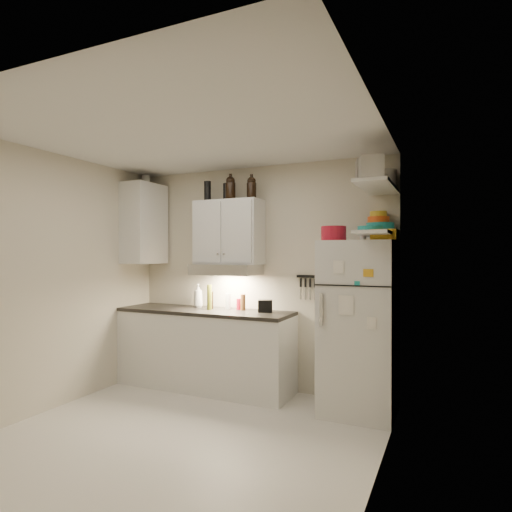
% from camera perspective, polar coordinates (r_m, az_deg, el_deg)
% --- Properties ---
extents(floor, '(3.20, 3.00, 0.02)m').
position_cam_1_polar(floor, '(4.05, -9.28, -22.70)').
color(floor, silver).
rests_on(floor, ground).
extents(ceiling, '(3.20, 3.00, 0.02)m').
position_cam_1_polar(ceiling, '(3.87, -9.31, 15.84)').
color(ceiling, silver).
rests_on(ceiling, ground).
extents(back_wall, '(3.20, 0.02, 2.60)m').
position_cam_1_polar(back_wall, '(5.06, 0.31, -2.80)').
color(back_wall, beige).
rests_on(back_wall, ground).
extents(left_wall, '(0.02, 3.00, 2.60)m').
position_cam_1_polar(left_wall, '(4.82, -25.39, -2.97)').
color(left_wall, beige).
rests_on(left_wall, ground).
extents(right_wall, '(0.02, 3.00, 2.60)m').
position_cam_1_polar(right_wall, '(3.14, 15.96, -4.68)').
color(right_wall, beige).
rests_on(right_wall, ground).
extents(base_cabinet, '(2.10, 0.60, 0.88)m').
position_cam_1_polar(base_cabinet, '(5.16, -6.86, -12.39)').
color(base_cabinet, silver).
rests_on(base_cabinet, floor).
extents(countertop, '(2.10, 0.62, 0.04)m').
position_cam_1_polar(countertop, '(5.08, -6.86, -7.32)').
color(countertop, black).
rests_on(countertop, base_cabinet).
extents(upper_cabinet, '(0.80, 0.33, 0.75)m').
position_cam_1_polar(upper_cabinet, '(5.04, -3.63, 3.16)').
color(upper_cabinet, silver).
rests_on(upper_cabinet, back_wall).
extents(side_cabinet, '(0.33, 0.55, 1.00)m').
position_cam_1_polar(side_cabinet, '(5.56, -14.69, 4.17)').
color(side_cabinet, silver).
rests_on(side_cabinet, left_wall).
extents(range_hood, '(0.76, 0.46, 0.12)m').
position_cam_1_polar(range_hood, '(4.98, -3.99, -1.81)').
color(range_hood, silver).
rests_on(range_hood, back_wall).
extents(fridge, '(0.70, 0.68, 1.70)m').
position_cam_1_polar(fridge, '(4.39, 13.56, -9.18)').
color(fridge, silver).
rests_on(fridge, floor).
extents(shelf_hi, '(0.30, 0.95, 0.03)m').
position_cam_1_polar(shelf_hi, '(4.21, 15.93, 8.85)').
color(shelf_hi, silver).
rests_on(shelf_hi, right_wall).
extents(shelf_lo, '(0.30, 0.95, 0.03)m').
position_cam_1_polar(shelf_lo, '(4.17, 15.92, 2.86)').
color(shelf_lo, silver).
rests_on(shelf_lo, right_wall).
extents(knife_strip, '(0.42, 0.02, 0.03)m').
position_cam_1_polar(knife_strip, '(4.79, 7.84, -2.73)').
color(knife_strip, black).
rests_on(knife_strip, back_wall).
extents(dutch_oven, '(0.31, 0.31, 0.14)m').
position_cam_1_polar(dutch_oven, '(4.28, 10.30, 2.96)').
color(dutch_oven, '#A91327').
rests_on(dutch_oven, fridge).
extents(book_stack, '(0.23, 0.29, 0.10)m').
position_cam_1_polar(book_stack, '(4.15, 16.85, 2.71)').
color(book_stack, gold).
rests_on(book_stack, fridge).
extents(spice_jar, '(0.06, 0.06, 0.10)m').
position_cam_1_polar(spice_jar, '(4.27, 14.08, 2.67)').
color(spice_jar, silver).
rests_on(spice_jar, fridge).
extents(stock_pot, '(0.33, 0.33, 0.20)m').
position_cam_1_polar(stock_pot, '(4.54, 16.57, 9.66)').
color(stock_pot, silver).
rests_on(stock_pot, shelf_hi).
extents(tin_a, '(0.27, 0.26, 0.22)m').
position_cam_1_polar(tin_a, '(4.15, 14.77, 10.77)').
color(tin_a, '#AAAAAD').
rests_on(tin_a, shelf_hi).
extents(tin_b, '(0.24, 0.24, 0.19)m').
position_cam_1_polar(tin_b, '(3.85, 15.11, 11.33)').
color(tin_b, '#AAAAAD').
rests_on(tin_b, shelf_hi).
extents(bowl_teal, '(0.28, 0.28, 0.11)m').
position_cam_1_polar(bowl_teal, '(4.50, 16.23, 3.56)').
color(bowl_teal, teal).
rests_on(bowl_teal, shelf_lo).
extents(bowl_orange, '(0.22, 0.22, 0.07)m').
position_cam_1_polar(bowl_orange, '(4.56, 16.01, 4.63)').
color(bowl_orange, '#F15416').
rests_on(bowl_orange, bowl_teal).
extents(bowl_yellow, '(0.17, 0.17, 0.06)m').
position_cam_1_polar(bowl_yellow, '(4.57, 16.01, 5.38)').
color(bowl_yellow, gold).
rests_on(bowl_yellow, bowl_orange).
extents(plates, '(0.30, 0.30, 0.06)m').
position_cam_1_polar(plates, '(4.20, 14.97, 3.45)').
color(plates, teal).
rests_on(plates, shelf_lo).
extents(growler_a, '(0.15, 0.15, 0.27)m').
position_cam_1_polar(growler_a, '(4.99, -3.42, 9.09)').
color(growler_a, black).
rests_on(growler_a, upper_cabinet).
extents(growler_b, '(0.14, 0.14, 0.26)m').
position_cam_1_polar(growler_b, '(4.93, -0.60, 9.12)').
color(growler_b, black).
rests_on(growler_b, upper_cabinet).
extents(thermos_a, '(0.09, 0.09, 0.21)m').
position_cam_1_polar(thermos_a, '(5.15, -4.00, 8.47)').
color(thermos_a, black).
rests_on(thermos_a, upper_cabinet).
extents(thermos_b, '(0.11, 0.11, 0.24)m').
position_cam_1_polar(thermos_b, '(5.19, -6.48, 8.56)').
color(thermos_b, black).
rests_on(thermos_b, upper_cabinet).
extents(side_jar, '(0.11, 0.11, 0.14)m').
position_cam_1_polar(side_jar, '(5.77, -14.47, 9.71)').
color(side_jar, silver).
rests_on(side_jar, side_cabinet).
extents(soap_bottle, '(0.16, 0.16, 0.32)m').
position_cam_1_polar(soap_bottle, '(5.28, -7.72, -5.07)').
color(soap_bottle, silver).
rests_on(soap_bottle, countertop).
extents(pepper_mill, '(0.08, 0.08, 0.19)m').
position_cam_1_polar(pepper_mill, '(4.96, -1.75, -6.18)').
color(pepper_mill, brown).
rests_on(pepper_mill, countertop).
extents(oil_bottle, '(0.06, 0.06, 0.29)m').
position_cam_1_polar(oil_bottle, '(5.03, -6.23, -5.48)').
color(oil_bottle, '#565B16').
rests_on(oil_bottle, countertop).
extents(vinegar_bottle, '(0.05, 0.05, 0.20)m').
position_cam_1_polar(vinegar_bottle, '(5.13, -5.95, -5.87)').
color(vinegar_bottle, black).
rests_on(vinegar_bottle, countertop).
extents(clear_bottle, '(0.08, 0.08, 0.19)m').
position_cam_1_polar(clear_bottle, '(5.08, -3.75, -6.03)').
color(clear_bottle, silver).
rests_on(clear_bottle, countertop).
extents(red_jar, '(0.08, 0.08, 0.13)m').
position_cam_1_polar(red_jar, '(5.02, -2.26, -6.43)').
color(red_jar, '#A91327').
rests_on(red_jar, countertop).
extents(caddy, '(0.19, 0.16, 0.13)m').
position_cam_1_polar(caddy, '(4.81, 1.24, -6.69)').
color(caddy, black).
rests_on(caddy, countertop).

